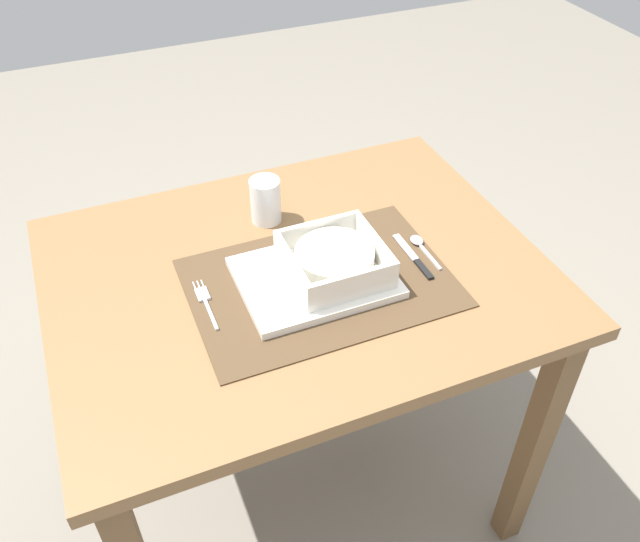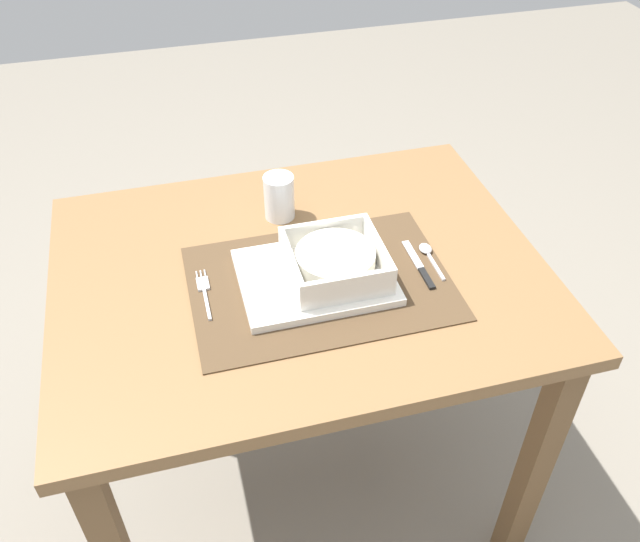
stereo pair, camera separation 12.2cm
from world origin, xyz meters
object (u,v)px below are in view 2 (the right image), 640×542
at_px(fork, 204,290).
at_px(spoon, 427,252).
at_px(dining_table, 301,309).
at_px(porridge_bowl, 335,262).
at_px(butter_knife, 420,267).
at_px(drinking_glass, 278,199).

distance_m(fork, spoon, 0.44).
relative_size(fork, spoon, 1.24).
xyz_separation_m(dining_table, spoon, (0.25, -0.03, 0.12)).
xyz_separation_m(dining_table, fork, (-0.19, -0.02, 0.12)).
relative_size(porridge_bowl, butter_knife, 1.21).
distance_m(butter_knife, drinking_glass, 0.33).
bearing_deg(fork, butter_knife, -4.09).
xyz_separation_m(butter_knife, drinking_glass, (-0.22, 0.24, 0.04)).
relative_size(fork, drinking_glass, 1.42).
distance_m(porridge_bowl, spoon, 0.20).
height_order(porridge_bowl, fork, porridge_bowl).
bearing_deg(dining_table, fork, -172.83).
relative_size(spoon, drinking_glass, 1.14).
relative_size(porridge_bowl, spoon, 1.60).
bearing_deg(butter_knife, dining_table, 161.92).
bearing_deg(dining_table, spoon, -6.44).
relative_size(dining_table, drinking_glass, 9.74).
xyz_separation_m(porridge_bowl, fork, (-0.24, 0.03, -0.04)).
xyz_separation_m(dining_table, drinking_glass, (-0.00, 0.17, 0.15)).
distance_m(porridge_bowl, drinking_glass, 0.23).
bearing_deg(dining_table, drinking_glass, 90.55).
distance_m(fork, butter_knife, 0.41).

